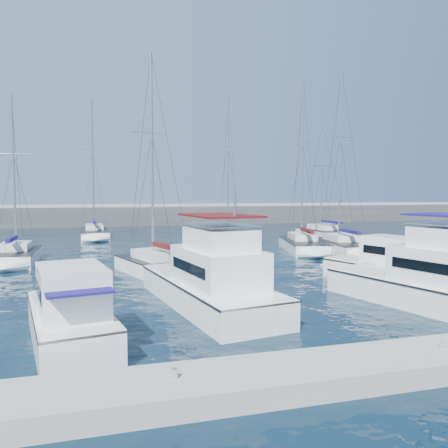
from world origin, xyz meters
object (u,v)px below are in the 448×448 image
object	(u,v)px
sailboat_back_c	(324,234)
sailboat_back_a	(94,233)
motor_yacht_stbd_inner	(431,282)
sailboat_mid_d	(303,245)
sailboat_mid_a	(15,257)
sailboat_back_b	(229,234)
sailboat_mid_e	(342,246)
motor_yacht_stbd_outer	(384,268)
motor_yacht_port_outer	(71,317)
sailboat_mid_b	(158,267)
motor_yacht_port_inner	(211,283)

from	to	relation	value
sailboat_back_c	sailboat_back_a	bearing A→B (deg)	160.86
motor_yacht_stbd_inner	sailboat_mid_d	bearing A→B (deg)	66.07
sailboat_mid_a	sailboat_back_c	bearing A→B (deg)	17.74
sailboat_back_b	sailboat_mid_e	bearing A→B (deg)	-56.70
sailboat_mid_d	sailboat_back_c	xyz separation A→B (m)	(7.41, 9.74, -0.02)
sailboat_back_a	sailboat_back_c	xyz separation A→B (m)	(26.01, -7.46, -0.03)
motor_yacht_stbd_outer	sailboat_mid_e	xyz separation A→B (m)	(5.12, 13.18, -0.40)
motor_yacht_port_outer	sailboat_mid_e	world-z (taller)	sailboat_mid_e
sailboat_mid_d	sailboat_back_a	size ratio (longest dim) A/B	0.95
motor_yacht_stbd_outer	sailboat_mid_d	bearing A→B (deg)	63.86
motor_yacht_stbd_inner	motor_yacht_stbd_outer	xyz separation A→B (m)	(0.86, 4.68, -0.19)
motor_yacht_stbd_inner	sailboat_back_c	xyz separation A→B (m)	(10.42, 29.35, -0.63)
sailboat_mid_a	motor_yacht_stbd_inner	bearing A→B (deg)	-42.90
motor_yacht_port_outer	sailboat_mid_b	world-z (taller)	sailboat_mid_b
motor_yacht_port_outer	sailboat_back_b	bearing A→B (deg)	54.00
sailboat_mid_e	motor_yacht_stbd_inner	bearing A→B (deg)	-102.13
sailboat_mid_b	sailboat_mid_e	distance (m)	18.45
motor_yacht_port_outer	sailboat_back_b	world-z (taller)	sailboat_back_b
sailboat_back_a	sailboat_back_c	world-z (taller)	sailboat_back_a
motor_yacht_port_outer	motor_yacht_stbd_outer	distance (m)	17.42
sailboat_mid_a	sailboat_back_a	distance (m)	19.00
motor_yacht_port_outer	sailboat_mid_d	distance (m)	27.75
motor_yacht_stbd_outer	sailboat_mid_e	distance (m)	14.14
sailboat_back_b	sailboat_mid_b	bearing A→B (deg)	-111.23
sailboat_back_c	motor_yacht_stbd_inner	bearing A→B (deg)	-112.68
sailboat_mid_a	sailboat_mid_d	xyz separation A→B (m)	(23.90, 1.05, 0.01)
sailboat_back_b	sailboat_back_a	bearing A→B (deg)	165.38
motor_yacht_stbd_inner	sailboat_mid_a	distance (m)	27.95
motor_yacht_stbd_inner	sailboat_mid_a	bearing A→B (deg)	123.16
motor_yacht_port_outer	sailboat_mid_a	world-z (taller)	sailboat_mid_a
sailboat_mid_a	motor_yacht_port_outer	bearing A→B (deg)	-76.18
sailboat_mid_b	sailboat_back_b	world-z (taller)	sailboat_back_b
sailboat_back_c	sailboat_mid_b	bearing A→B (deg)	-142.96
motor_yacht_stbd_inner	sailboat_mid_e	bearing A→B (deg)	56.29
motor_yacht_stbd_outer	sailboat_back_b	xyz separation A→B (m)	(-1.56, 26.39, -0.41)
motor_yacht_stbd_outer	sailboat_back_a	distance (m)	36.10
motor_yacht_port_outer	sailboat_back_c	bearing A→B (deg)	38.29
motor_yacht_port_outer	motor_yacht_stbd_inner	world-z (taller)	motor_yacht_stbd_inner
sailboat_mid_a	sailboat_mid_b	xyz separation A→B (m)	(9.69, -7.46, 0.01)
sailboat_mid_b	sailboat_back_b	distance (m)	22.56
motor_yacht_port_inner	sailboat_back_b	size ratio (longest dim) A/B	0.62
sailboat_back_b	sailboat_mid_a	bearing A→B (deg)	-141.74
motor_yacht_port_inner	sailboat_mid_e	xyz separation A→B (m)	(15.80, 15.40, -0.59)
sailboat_mid_e	sailboat_back_c	size ratio (longest dim) A/B	1.22
motor_yacht_port_outer	sailboat_mid_e	distance (m)	28.64
motor_yacht_port_outer	sailboat_mid_a	distance (m)	20.21
sailboat_mid_b	motor_yacht_port_outer	bearing A→B (deg)	-128.06
sailboat_mid_a	sailboat_back_a	bearing A→B (deg)	72.54
sailboat_mid_e	sailboat_back_c	xyz separation A→B (m)	(4.44, 11.49, -0.04)
motor_yacht_port_inner	sailboat_mid_e	bearing A→B (deg)	34.48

